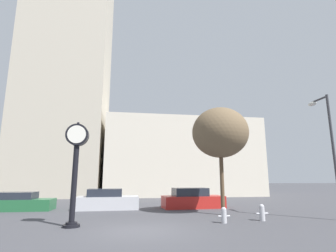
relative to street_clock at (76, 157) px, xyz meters
name	(u,v)px	position (x,y,z in m)	size (l,w,h in m)	color
ground_plane	(140,231)	(2.94, -1.23, -3.09)	(200.00, 200.00, 0.00)	#424247
building_tall_tower	(72,42)	(-5.70, 22.77, 17.85)	(10.18, 12.00, 41.89)	#BCB29E
building_storefront_row	(179,159)	(9.52, 22.77, 1.67)	(19.25, 12.00, 9.53)	beige
street_clock	(76,157)	(0.00, 0.00, 0.00)	(1.02, 0.74, 4.74)	black
car_green	(18,203)	(-4.78, 6.95, -2.58)	(4.41, 1.85, 1.21)	#236038
car_silver	(107,200)	(1.09, 6.74, -2.50)	(4.25, 1.99, 1.40)	#BCBCC1
car_red	(192,199)	(7.19, 6.62, -2.49)	(4.51, 2.10, 1.43)	red
fire_hydrant_near	(224,215)	(7.06, -0.04, -2.71)	(0.59, 0.26, 0.75)	#B7B7BC
fire_hydrant_far	(262,212)	(9.24, 0.33, -2.68)	(0.64, 0.28, 0.82)	#B7B7BC
street_lamp_right	(327,136)	(13.33, 0.14, 1.35)	(0.36, 1.57, 6.73)	#38383D
bare_tree	(220,133)	(8.07, 2.74, 1.83)	(3.50, 3.50, 6.51)	brown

